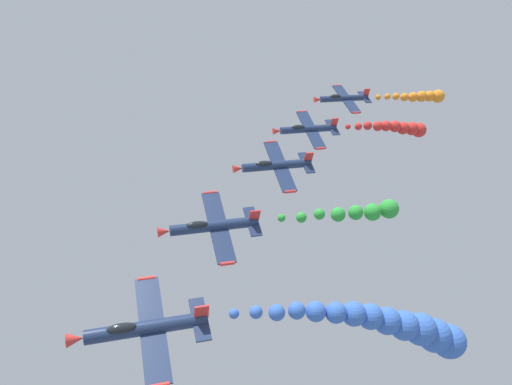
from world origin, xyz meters
TOP-DOWN VIEW (x-y plane):
  - airplane_left_inner at (-18.95, 14.00)m, footprint 8.87×10.35m
  - smoke_trail_left_inner at (-18.56, -8.82)m, footprint 3.35×22.91m
  - airplane_right_inner at (-5.73, 6.17)m, footprint 8.57×10.35m
  - smoke_trail_right_inner at (-5.28, -10.94)m, footprint 2.46×14.61m
  - airplane_left_outer at (6.24, -4.34)m, footprint 8.68×10.35m
  - airplane_right_outer at (19.37, -13.71)m, footprint 8.78×10.35m
  - smoke_trail_right_outer at (20.47, -30.84)m, footprint 3.68×15.74m
  - airplane_trailing at (30.43, -24.78)m, footprint 8.99×10.35m
  - smoke_trail_trailing at (30.35, -40.92)m, footprint 2.46×14.18m

SIDE VIEW (x-z plane):
  - smoke_trail_left_inner at x=-18.56m, z-range 124.98..134.13m
  - airplane_left_inner at x=-18.95m, z-range 132.08..136.31m
  - smoke_trail_right_inner at x=-5.28m, z-range 134.37..136.59m
  - airplane_right_inner at x=-5.73m, z-range 133.54..138.42m
  - airplane_left_outer at x=6.24m, z-range 135.73..140.39m
  - smoke_trail_right_outer at x=20.47m, z-range 136.41..140.04m
  - airplane_right_outer at x=19.37m, z-range 137.12..141.57m
  - smoke_trail_trailing at x=30.35m, z-range 140.26..142.72m
  - airplane_trailing at x=30.43m, z-range 139.89..143.83m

